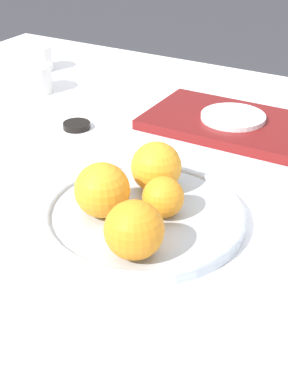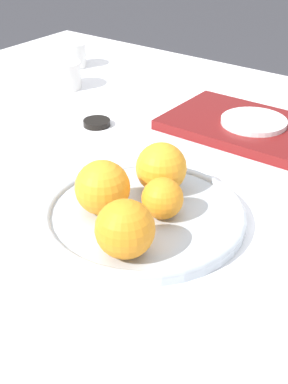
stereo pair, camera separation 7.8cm
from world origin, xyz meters
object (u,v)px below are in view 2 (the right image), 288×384
(fruit_platter, at_px, (144,214))
(cup_2, at_px, (64,75))
(orange_1, at_px, (102,188))
(orange_2, at_px, (125,229))
(orange_0, at_px, (162,198))
(orange_3, at_px, (161,168))
(cup_1, at_px, (72,55))
(side_plate, at_px, (254,121))
(serving_tray, at_px, (253,128))
(soy_dish, at_px, (97,123))

(fruit_platter, height_order, cup_2, cup_2)
(cup_2, bearing_deg, orange_1, -40.49)
(fruit_platter, relative_size, orange_2, 3.82)
(orange_0, xyz_separation_m, orange_2, (0.01, -0.10, 0.01))
(orange_0, bearing_deg, orange_3, 126.42)
(fruit_platter, relative_size, orange_1, 3.72)
(cup_1, bearing_deg, orange_2, -42.31)
(orange_1, bearing_deg, side_plate, 84.54)
(orange_1, bearing_deg, orange_3, 71.90)
(cup_1, bearing_deg, fruit_platter, -39.03)
(orange_0, distance_m, side_plate, 0.38)
(orange_3, bearing_deg, serving_tray, 88.84)
(fruit_platter, relative_size, orange_3, 3.79)
(orange_3, distance_m, cup_2, 0.56)
(fruit_platter, distance_m, side_plate, 0.38)
(fruit_platter, xyz_separation_m, serving_tray, (-0.01, 0.38, -0.00))
(fruit_platter, distance_m, orange_2, 0.11)
(fruit_platter, xyz_separation_m, orange_2, (0.04, -0.10, 0.04))
(fruit_platter, distance_m, orange_1, 0.08)
(cup_2, bearing_deg, cup_1, 125.85)
(orange_2, bearing_deg, serving_tray, 96.08)
(orange_3, xyz_separation_m, side_plate, (0.01, 0.31, -0.03))
(serving_tray, bearing_deg, orange_2, -83.92)
(fruit_platter, xyz_separation_m, cup_2, (-0.50, 0.35, 0.02))
(orange_1, height_order, soy_dish, orange_1)
(orange_1, height_order, cup_2, orange_1)
(orange_1, relative_size, serving_tray, 0.23)
(serving_tray, xyz_separation_m, side_plate, (0.00, 0.00, 0.02))
(cup_2, xyz_separation_m, soy_dish, (0.21, -0.12, -0.03))
(fruit_platter, distance_m, serving_tray, 0.38)
(cup_1, bearing_deg, cup_2, -54.15)
(fruit_platter, height_order, side_plate, side_plate)
(fruit_platter, relative_size, side_plate, 2.33)
(orange_0, distance_m, cup_1, 0.78)
(orange_1, distance_m, orange_2, 0.11)
(fruit_platter, height_order, orange_2, orange_2)
(serving_tray, relative_size, soy_dish, 6.23)
(fruit_platter, bearing_deg, cup_1, 140.97)
(orange_1, distance_m, cup_2, 0.59)
(orange_1, xyz_separation_m, soy_dish, (-0.24, 0.26, -0.05))
(orange_1, xyz_separation_m, cup_1, (-0.54, 0.51, -0.02))
(cup_1, bearing_deg, soy_dish, -40.00)
(serving_tray, bearing_deg, cup_2, -175.90)
(orange_2, distance_m, cup_2, 0.70)
(orange_0, distance_m, orange_1, 0.09)
(orange_2, xyz_separation_m, side_plate, (-0.05, 0.48, -0.03))
(orange_1, bearing_deg, soy_dish, 132.55)
(orange_0, height_order, cup_2, orange_0)
(orange_0, xyz_separation_m, serving_tray, (-0.04, 0.37, -0.04))
(orange_3, distance_m, soy_dish, 0.32)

